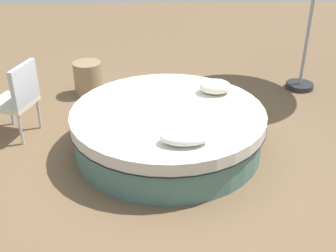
{
  "coord_description": "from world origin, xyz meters",
  "views": [
    {
      "loc": [
        -0.13,
        -4.55,
        2.81
      ],
      "look_at": [
        0.0,
        0.0,
        0.32
      ],
      "focal_mm": 45.88,
      "sensor_mm": 36.0,
      "label": 1
    }
  ],
  "objects": [
    {
      "name": "round_bed",
      "position": [
        0.0,
        0.0,
        0.27
      ],
      "size": [
        2.34,
        2.34,
        0.53
      ],
      "color": "#4C726B",
      "rests_on": "ground_plane"
    },
    {
      "name": "side_table",
      "position": [
        -1.19,
        1.69,
        0.26
      ],
      "size": [
        0.44,
        0.44,
        0.52
      ],
      "primitive_type": "cylinder",
      "color": "#997A56",
      "rests_on": "ground_plane"
    },
    {
      "name": "throw_pillow_0",
      "position": [
        0.15,
        -0.76,
        0.6
      ],
      "size": [
        0.51,
        0.29,
        0.14
      ],
      "primitive_type": "ellipsoid",
      "color": "white",
      "rests_on": "round_bed"
    },
    {
      "name": "throw_pillow_1",
      "position": [
        0.62,
        0.48,
        0.62
      ],
      "size": [
        0.41,
        0.31,
        0.18
      ],
      "primitive_type": "ellipsoid",
      "color": "silver",
      "rests_on": "round_bed"
    },
    {
      "name": "ground_plane",
      "position": [
        0.0,
        0.0,
        0.0
      ],
      "size": [
        16.0,
        16.0,
        0.0
      ],
      "primitive_type": "plane",
      "color": "brown"
    },
    {
      "name": "patio_chair",
      "position": [
        -1.87,
        0.41,
        0.56
      ],
      "size": [
        0.63,
        0.64,
        0.98
      ],
      "rotation": [
        0.0,
        0.0,
        1.28
      ],
      "color": "#B7B7BC",
      "rests_on": "ground_plane"
    }
  ]
}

